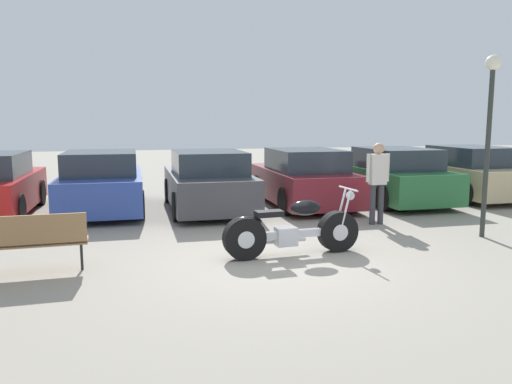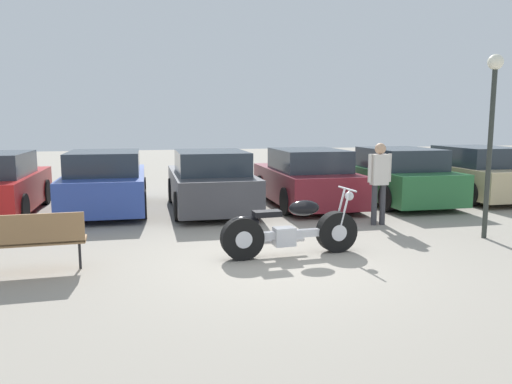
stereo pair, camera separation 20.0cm
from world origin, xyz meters
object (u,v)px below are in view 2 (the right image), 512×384
motorcycle (289,230)px  parked_car_maroon (306,179)px  parked_car_blue (106,183)px  person_standing (379,176)px  parked_car_green (396,177)px  parked_car_dark_grey (210,182)px  lamp_post (492,113)px  parked_car_champagne (472,174)px  park_bench (25,237)px

motorcycle → parked_car_maroon: bearing=68.6°
parked_car_blue → person_standing: person_standing is taller
parked_car_green → parked_car_dark_grey: bearing=-179.5°
lamp_post → parked_car_blue: bearing=147.7°
parked_car_champagne → lamp_post: size_ratio=1.22×
parked_car_dark_grey → parked_car_green: (4.99, 0.04, 0.00)m
parked_car_blue → park_bench: size_ratio=2.48×
motorcycle → parked_car_champagne: parked_car_champagne is taller
parked_car_maroon → lamp_post: (2.13, -4.20, 1.65)m
motorcycle → parked_car_dark_grey: bearing=99.0°
motorcycle → parked_car_green: parked_car_green is taller
parked_car_champagne → parked_car_blue: bearing=179.3°
parked_car_green → lamp_post: 4.45m
motorcycle → park_bench: bearing=-178.0°
parked_car_blue → parked_car_dark_grey: size_ratio=1.00×
parked_car_champagne → park_bench: 11.81m
motorcycle → person_standing: person_standing is taller
parked_car_maroon → motorcycle: bearing=-111.4°
parked_car_dark_grey → lamp_post: (4.63, -4.07, 1.65)m
parked_car_dark_grey → park_bench: bearing=-125.3°
parked_car_dark_grey → lamp_post: size_ratio=1.22×
parked_car_dark_grey → person_standing: person_standing is taller
motorcycle → park_bench: 3.96m
lamp_post → person_standing: lamp_post is taller
parked_car_blue → parked_car_green: size_ratio=1.00×
parked_car_blue → person_standing: (5.72, -2.97, 0.35)m
parked_car_green → parked_car_champagne: 2.51m
parked_car_dark_grey → parked_car_maroon: size_ratio=1.00×
parked_car_champagne → person_standing: bearing=-146.3°
motorcycle → parked_car_green: bearing=46.3°
motorcycle → parked_car_dark_grey: parked_car_dark_grey is taller
parked_car_maroon → lamp_post: 4.99m
person_standing → parked_car_maroon: bearing=105.1°
parked_car_green → park_bench: (-8.25, -4.64, -0.13)m
parked_car_dark_grey → parked_car_champagne: 7.50m
parked_car_blue → lamp_post: (7.13, -4.50, 1.65)m
lamp_post → parked_car_maroon: bearing=116.9°
park_bench → lamp_post: lamp_post is taller
motorcycle → lamp_post: bearing=5.6°
motorcycle → parked_car_dark_grey: (-0.70, 4.46, 0.26)m
park_bench → person_standing: person_standing is taller
motorcycle → parked_car_dark_grey: 4.52m
person_standing → parked_car_champagne: bearing=33.7°
parked_car_dark_grey → park_bench: size_ratio=2.48×
lamp_post → person_standing: size_ratio=1.95×
parked_car_blue → lamp_post: size_ratio=1.22×
parked_car_dark_grey → person_standing: bearing=-38.3°
parked_car_dark_grey → person_standing: (3.22, -2.54, 0.35)m
park_bench → parked_car_green: bearing=29.3°
parked_car_green → park_bench: 9.46m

